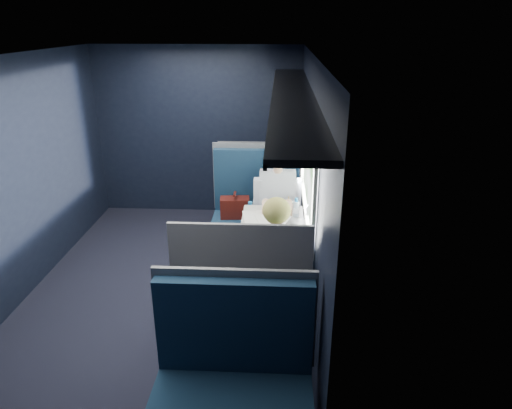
# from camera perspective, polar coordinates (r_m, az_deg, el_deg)

# --- Properties ---
(ground) EXTENTS (2.80, 4.20, 0.01)m
(ground) POSITION_cam_1_polar(r_m,az_deg,el_deg) (4.91, -10.71, -10.17)
(ground) COLOR black
(room_shell) EXTENTS (3.00, 4.40, 2.40)m
(room_shell) POSITION_cam_1_polar(r_m,az_deg,el_deg) (4.31, -11.79, 6.74)
(room_shell) COLOR black
(room_shell) RESTS_ON ground
(table) EXTENTS (0.62, 1.00, 0.74)m
(table) POSITION_cam_1_polar(r_m,az_deg,el_deg) (4.46, 1.70, -3.45)
(table) COLOR #54565E
(table) RESTS_ON ground
(seat_bay_near) EXTENTS (1.04, 0.62, 1.26)m
(seat_bay_near) POSITION_cam_1_polar(r_m,az_deg,el_deg) (5.36, -0.15, -1.73)
(seat_bay_near) COLOR #0C1F36
(seat_bay_near) RESTS_ON ground
(seat_bay_far) EXTENTS (1.04, 0.62, 1.26)m
(seat_bay_far) POSITION_cam_1_polar(r_m,az_deg,el_deg) (3.83, -1.47, -12.40)
(seat_bay_far) COLOR #0C1F36
(seat_bay_far) RESTS_ON ground
(seat_row_front) EXTENTS (1.04, 0.51, 1.16)m
(seat_row_front) POSITION_cam_1_polar(r_m,az_deg,el_deg) (6.22, 0.42, 1.59)
(seat_row_front) COLOR #0C1F36
(seat_row_front) RESTS_ON ground
(seat_row_back) EXTENTS (1.04, 0.51, 1.16)m
(seat_row_back) POSITION_cam_1_polar(r_m,az_deg,el_deg) (3.12, -2.87, -22.05)
(seat_row_back) COLOR #0C1F36
(seat_row_back) RESTS_ON ground
(man) EXTENTS (0.53, 0.56, 1.32)m
(man) POSITION_cam_1_polar(r_m,az_deg,el_deg) (5.08, 2.67, 0.49)
(man) COLOR black
(man) RESTS_ON ground
(woman) EXTENTS (0.53, 0.56, 1.32)m
(woman) POSITION_cam_1_polar(r_m,az_deg,el_deg) (3.80, 2.47, -7.17)
(woman) COLOR black
(woman) RESTS_ON ground
(papers) EXTENTS (0.58, 0.76, 0.01)m
(papers) POSITION_cam_1_polar(r_m,az_deg,el_deg) (4.45, 1.68, -2.41)
(papers) COLOR white
(papers) RESTS_ON table
(laptop) EXTENTS (0.37, 0.42, 0.26)m
(laptop) POSITION_cam_1_polar(r_m,az_deg,el_deg) (4.37, 6.17, -2.00)
(laptop) COLOR silver
(laptop) RESTS_ON table
(bottle_small) EXTENTS (0.06, 0.06, 0.20)m
(bottle_small) POSITION_cam_1_polar(r_m,az_deg,el_deg) (4.59, 5.03, -0.51)
(bottle_small) COLOR silver
(bottle_small) RESTS_ON table
(cup) EXTENTS (0.07, 0.07, 0.09)m
(cup) POSITION_cam_1_polar(r_m,az_deg,el_deg) (4.77, 4.88, -0.17)
(cup) COLOR white
(cup) RESTS_ON table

